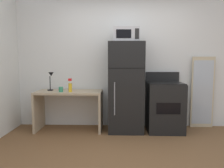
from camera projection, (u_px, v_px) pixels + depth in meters
name	position (u px, v px, depth m)	size (l,w,h in m)	color
ground_plane	(128.00, 163.00, 2.76)	(12.00, 12.00, 0.00)	brown
wall_back_white	(125.00, 62.00, 4.32)	(5.00, 0.10, 2.60)	silver
desk	(69.00, 103.00, 4.08)	(1.23, 0.57, 0.75)	tan
desk_lamp	(51.00, 78.00, 4.09)	(0.14, 0.12, 0.35)	black
spray_bottle	(70.00, 87.00, 3.91)	(0.06, 0.06, 0.25)	yellow
coffee_mug	(61.00, 89.00, 3.92)	(0.08, 0.08, 0.10)	#338C66
refrigerator	(126.00, 87.00, 4.00)	(0.64, 0.62, 1.66)	black
microwave	(126.00, 35.00, 3.88)	(0.46, 0.35, 0.26)	#B7B7BC
oven_range	(165.00, 106.00, 4.02)	(0.65, 0.61, 1.10)	black
leaning_mirror	(202.00, 92.00, 4.23)	(0.44, 0.03, 1.40)	#C6B793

